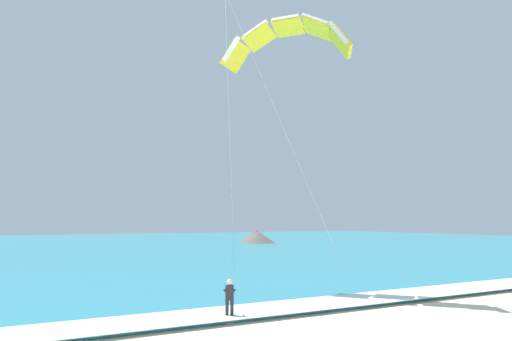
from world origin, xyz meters
name	(u,v)px	position (x,y,z in m)	size (l,w,h in m)	color
sea	(95,245)	(0.00, 74.92, 0.10)	(200.00, 120.00, 0.20)	teal
surf_foam	(309,304)	(0.00, 15.92, 0.22)	(200.00, 2.78, 0.04)	white
surfboard	(229,321)	(-4.32, 15.33, 0.03)	(0.99, 1.45, 0.09)	white
kitesurfer	(230,298)	(-4.32, 15.35, 0.94)	(0.66, 0.66, 1.69)	#232328
kite_primary	(287,37)	(1.73, 20.41, 14.96)	(8.99, 7.89, 14.97)	yellow
headland_right	(257,237)	(25.93, 68.64, 1.16)	(6.91, 8.05, 2.45)	#56514C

